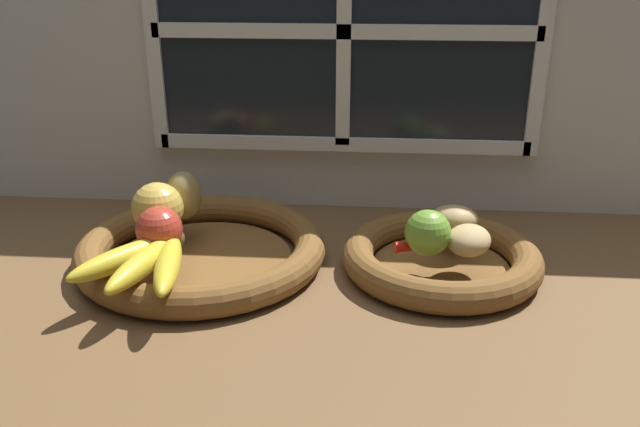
{
  "coord_description": "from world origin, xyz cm",
  "views": [
    {
      "loc": [
        4.83,
        -82.05,
        43.33
      ],
      "look_at": [
        -2.02,
        3.72,
        8.47
      ],
      "focal_mm": 36.6,
      "sensor_mm": 36.0,
      "label": 1
    }
  ],
  "objects_px": {
    "fruit_bowl_right": "(441,258)",
    "apple_golden_left": "(158,208)",
    "lime_near": "(428,233)",
    "apple_red_front": "(159,229)",
    "banana_bunch_front": "(146,261)",
    "fruit_bowl_left": "(202,250)",
    "pear_brown": "(183,195)",
    "potato_small": "(469,240)",
    "chili_pepper": "(435,245)",
    "potato_back": "(454,219)"
  },
  "relations": [
    {
      "from": "apple_golden_left",
      "to": "lime_near",
      "type": "bearing_deg",
      "value": -6.67
    },
    {
      "from": "fruit_bowl_right",
      "to": "apple_golden_left",
      "type": "distance_m",
      "value": 0.42
    },
    {
      "from": "apple_golden_left",
      "to": "potato_small",
      "type": "height_order",
      "value": "apple_golden_left"
    },
    {
      "from": "apple_golden_left",
      "to": "banana_bunch_front",
      "type": "xyz_separation_m",
      "value": [
        0.02,
        -0.13,
        -0.02
      ]
    },
    {
      "from": "fruit_bowl_left",
      "to": "potato_back",
      "type": "xyz_separation_m",
      "value": [
        0.37,
        0.04,
        0.04
      ]
    },
    {
      "from": "apple_red_front",
      "to": "fruit_bowl_right",
      "type": "bearing_deg",
      "value": 8.07
    },
    {
      "from": "fruit_bowl_right",
      "to": "pear_brown",
      "type": "relative_size",
      "value": 3.77
    },
    {
      "from": "lime_near",
      "to": "banana_bunch_front",
      "type": "bearing_deg",
      "value": -167.27
    },
    {
      "from": "potato_small",
      "to": "chili_pepper",
      "type": "bearing_deg",
      "value": 172.68
    },
    {
      "from": "lime_near",
      "to": "potato_back",
      "type": "bearing_deg",
      "value": 61.02
    },
    {
      "from": "fruit_bowl_left",
      "to": "lime_near",
      "type": "distance_m",
      "value": 0.33
    },
    {
      "from": "banana_bunch_front",
      "to": "lime_near",
      "type": "height_order",
      "value": "lime_near"
    },
    {
      "from": "apple_golden_left",
      "to": "potato_back",
      "type": "height_order",
      "value": "apple_golden_left"
    },
    {
      "from": "lime_near",
      "to": "chili_pepper",
      "type": "height_order",
      "value": "lime_near"
    },
    {
      "from": "apple_golden_left",
      "to": "potato_back",
      "type": "xyz_separation_m",
      "value": [
        0.43,
        0.04,
        -0.02
      ]
    },
    {
      "from": "fruit_bowl_left",
      "to": "pear_brown",
      "type": "xyz_separation_m",
      "value": [
        -0.04,
        0.06,
        0.06
      ]
    },
    {
      "from": "banana_bunch_front",
      "to": "lime_near",
      "type": "xyz_separation_m",
      "value": [
        0.37,
        0.08,
        0.02
      ]
    },
    {
      "from": "pear_brown",
      "to": "apple_red_front",
      "type": "bearing_deg",
      "value": -90.62
    },
    {
      "from": "pear_brown",
      "to": "banana_bunch_front",
      "type": "distance_m",
      "value": 0.18
    },
    {
      "from": "apple_red_front",
      "to": "banana_bunch_front",
      "type": "xyz_separation_m",
      "value": [
        0.0,
        -0.06,
        -0.02
      ]
    },
    {
      "from": "fruit_bowl_left",
      "to": "apple_golden_left",
      "type": "distance_m",
      "value": 0.09
    },
    {
      "from": "pear_brown",
      "to": "chili_pepper",
      "type": "relative_size",
      "value": 0.66
    },
    {
      "from": "fruit_bowl_right",
      "to": "banana_bunch_front",
      "type": "relative_size",
      "value": 1.6
    },
    {
      "from": "fruit_bowl_left",
      "to": "banana_bunch_front",
      "type": "relative_size",
      "value": 2.05
    },
    {
      "from": "chili_pepper",
      "to": "fruit_bowl_left",
      "type": "bearing_deg",
      "value": 163.02
    },
    {
      "from": "apple_golden_left",
      "to": "chili_pepper",
      "type": "distance_m",
      "value": 0.4
    },
    {
      "from": "fruit_bowl_right",
      "to": "apple_golden_left",
      "type": "height_order",
      "value": "apple_golden_left"
    },
    {
      "from": "banana_bunch_front",
      "to": "lime_near",
      "type": "distance_m",
      "value": 0.38
    },
    {
      "from": "fruit_bowl_left",
      "to": "apple_golden_left",
      "type": "relative_size",
      "value": 4.83
    },
    {
      "from": "fruit_bowl_left",
      "to": "potato_small",
      "type": "height_order",
      "value": "potato_small"
    },
    {
      "from": "pear_brown",
      "to": "chili_pepper",
      "type": "xyz_separation_m",
      "value": [
        0.38,
        -0.09,
        -0.03
      ]
    },
    {
      "from": "lime_near",
      "to": "chili_pepper",
      "type": "xyz_separation_m",
      "value": [
        0.01,
        0.01,
        -0.02
      ]
    },
    {
      "from": "fruit_bowl_right",
      "to": "banana_bunch_front",
      "type": "bearing_deg",
      "value": -162.87
    },
    {
      "from": "apple_red_front",
      "to": "potato_small",
      "type": "distance_m",
      "value": 0.43
    },
    {
      "from": "apple_golden_left",
      "to": "pear_brown",
      "type": "xyz_separation_m",
      "value": [
        0.02,
        0.06,
        -0.0
      ]
    },
    {
      "from": "banana_bunch_front",
      "to": "chili_pepper",
      "type": "bearing_deg",
      "value": 14.09
    },
    {
      "from": "apple_red_front",
      "to": "fruit_bowl_left",
      "type": "bearing_deg",
      "value": 52.96
    },
    {
      "from": "fruit_bowl_right",
      "to": "pear_brown",
      "type": "height_order",
      "value": "pear_brown"
    },
    {
      "from": "fruit_bowl_right",
      "to": "lime_near",
      "type": "xyz_separation_m",
      "value": [
        -0.03,
        -0.04,
        0.06
      ]
    },
    {
      "from": "fruit_bowl_right",
      "to": "chili_pepper",
      "type": "bearing_deg",
      "value": -116.82
    },
    {
      "from": "fruit_bowl_left",
      "to": "potato_back",
      "type": "relative_size",
      "value": 5.15
    },
    {
      "from": "fruit_bowl_right",
      "to": "apple_red_front",
      "type": "xyz_separation_m",
      "value": [
        -0.39,
        -0.06,
        0.06
      ]
    },
    {
      "from": "pear_brown",
      "to": "potato_back",
      "type": "relative_size",
      "value": 1.06
    },
    {
      "from": "pear_brown",
      "to": "banana_bunch_front",
      "type": "height_order",
      "value": "pear_brown"
    },
    {
      "from": "apple_golden_left",
      "to": "potato_small",
      "type": "distance_m",
      "value": 0.45
    },
    {
      "from": "fruit_bowl_left",
      "to": "potato_back",
      "type": "height_order",
      "value": "potato_back"
    },
    {
      "from": "fruit_bowl_right",
      "to": "potato_small",
      "type": "xyz_separation_m",
      "value": [
        0.03,
        -0.03,
        0.04
      ]
    },
    {
      "from": "apple_golden_left",
      "to": "banana_bunch_front",
      "type": "relative_size",
      "value": 0.42
    },
    {
      "from": "fruit_bowl_left",
      "to": "chili_pepper",
      "type": "relative_size",
      "value": 3.21
    },
    {
      "from": "pear_brown",
      "to": "chili_pepper",
      "type": "bearing_deg",
      "value": -13.14
    }
  ]
}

